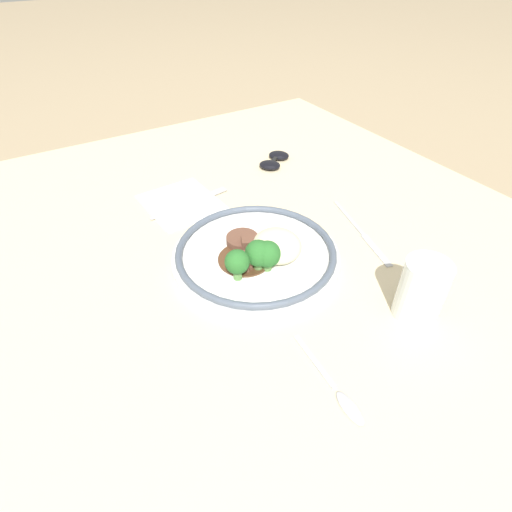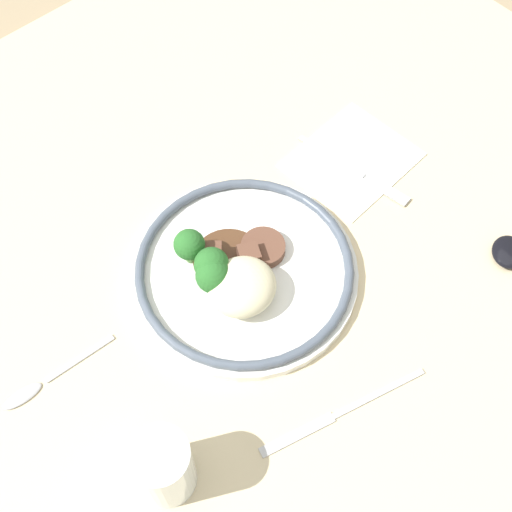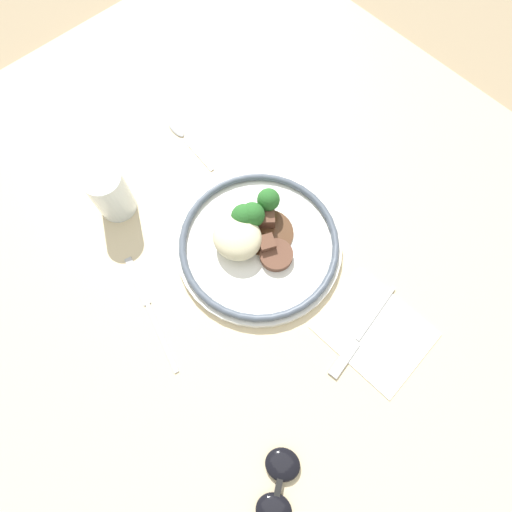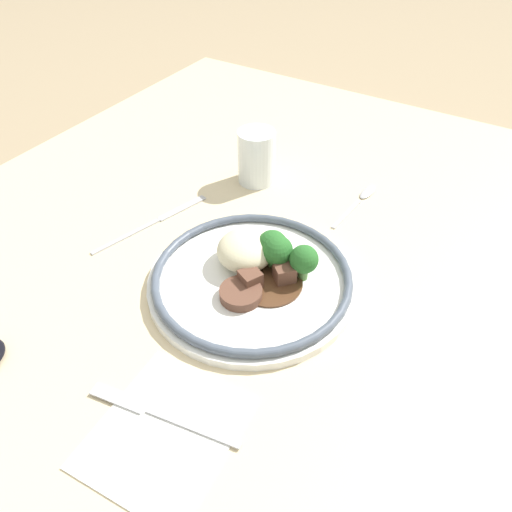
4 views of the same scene
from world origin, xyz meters
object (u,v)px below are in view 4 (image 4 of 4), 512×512
juice_glass (256,159)px  spoon (363,197)px  fork (149,410)px  knife (156,221)px  plate (255,273)px

juice_glass → spoon: juice_glass is taller
juice_glass → spoon: bearing=-75.3°
fork → spoon: same height
fork → knife: 0.34m
juice_glass → knife: 0.20m
juice_glass → fork: (-0.45, -0.14, -0.04)m
fork → knife: bearing=-60.2°
juice_glass → fork: size_ratio=0.52×
spoon → fork: bearing=179.5°
juice_glass → fork: bearing=-162.7°
spoon → plate: bearing=173.9°
juice_glass → knife: bearing=158.7°
plate → juice_glass: size_ratio=3.03×
fork → spoon: bearing=-103.8°
knife → juice_glass: bearing=-6.3°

